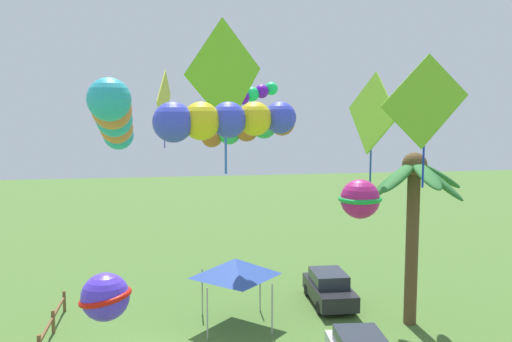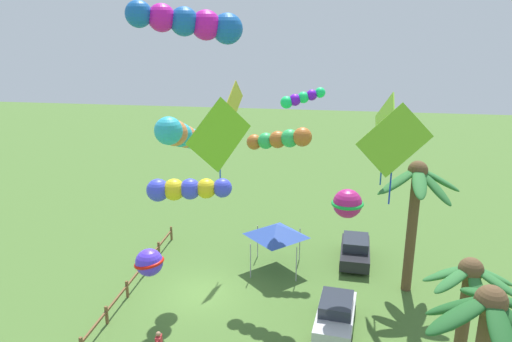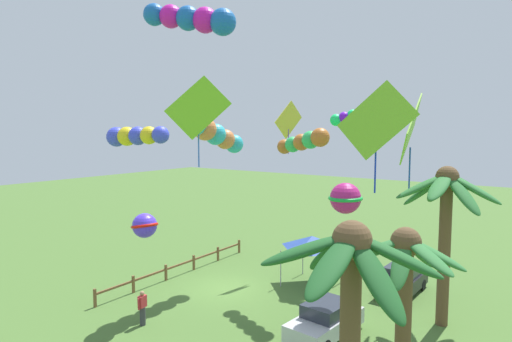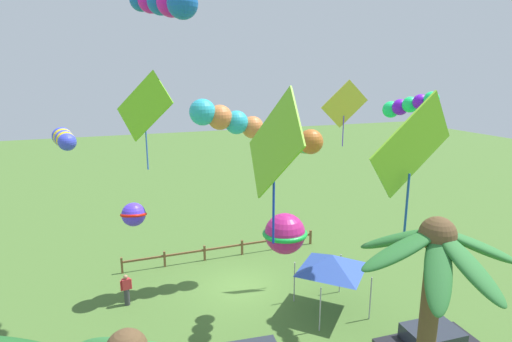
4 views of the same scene
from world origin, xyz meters
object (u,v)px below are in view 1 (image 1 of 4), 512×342
(palm_tree_0, at_px, (413,195))
(festival_tent, at_px, (235,267))
(kite_diamond_2, at_px, (225,74))
(kite_tube_10, at_px, (222,120))
(kite_tube_3, at_px, (114,117))
(kite_diamond_4, at_px, (372,114))
(kite_diamond_1, at_px, (164,99))
(kite_tube_5, at_px, (251,129))
(parked_car_0, at_px, (329,288))
(kite_ball_7, at_px, (105,297))
(kite_diamond_0, at_px, (425,103))
(kite_tube_6, at_px, (249,95))
(kite_ball_8, at_px, (360,199))

(palm_tree_0, bearing_deg, festival_tent, -99.64)
(palm_tree_0, distance_m, kite_diamond_2, 11.74)
(palm_tree_0, xyz_separation_m, kite_tube_10, (9.75, -9.06, 3.12))
(kite_tube_3, distance_m, kite_tube_10, 8.02)
(festival_tent, bearing_deg, kite_diamond_4, 81.66)
(kite_diamond_1, height_order, kite_tube_5, kite_diamond_1)
(parked_car_0, height_order, kite_ball_7, kite_ball_7)
(parked_car_0, distance_m, kite_ball_7, 14.01)
(kite_diamond_0, height_order, kite_tube_6, kite_diamond_0)
(kite_diamond_0, relative_size, kite_diamond_2, 1.11)
(kite_diamond_1, bearing_deg, kite_tube_5, 39.98)
(parked_car_0, distance_m, kite_tube_5, 9.31)
(kite_diamond_0, xyz_separation_m, kite_tube_5, (-3.54, -5.10, -0.90))
(parked_car_0, relative_size, kite_diamond_4, 0.83)
(parked_car_0, bearing_deg, kite_diamond_2, -32.00)
(kite_diamond_1, xyz_separation_m, kite_tube_6, (-0.67, 3.87, 0.24))
(parked_car_0, height_order, kite_tube_10, kite_tube_10)
(kite_tube_6, bearing_deg, kite_ball_7, -25.59)
(kite_diamond_1, height_order, kite_diamond_4, kite_diamond_1)
(parked_car_0, xyz_separation_m, kite_ball_8, (5.80, -0.89, 5.16))
(kite_diamond_1, relative_size, kite_diamond_4, 0.70)
(kite_diamond_2, bearing_deg, kite_diamond_0, 111.31)
(kite_tube_3, bearing_deg, kite_diamond_4, 104.63)
(festival_tent, distance_m, kite_tube_5, 6.09)
(kite_diamond_2, relative_size, kite_tube_10, 1.40)
(festival_tent, xyz_separation_m, kite_tube_3, (3.42, -4.45, 6.26))
(festival_tent, xyz_separation_m, kite_tube_10, (10.98, -1.78, 6.17))
(kite_diamond_1, bearing_deg, kite_diamond_4, 71.27)
(kite_diamond_4, xyz_separation_m, kite_tube_5, (0.96, -5.18, -0.57))
(kite_diamond_1, distance_m, kite_diamond_4, 8.85)
(parked_car_0, bearing_deg, kite_ball_7, -41.52)
(kite_diamond_2, bearing_deg, kite_ball_8, 126.59)
(kite_tube_5, xyz_separation_m, kite_ball_8, (2.40, 3.40, -2.38))
(parked_car_0, xyz_separation_m, kite_tube_5, (3.40, -4.29, 7.54))
(kite_tube_3, height_order, kite_ball_8, kite_tube_3)
(kite_diamond_1, xyz_separation_m, kite_tube_5, (3.80, 3.18, -1.22))
(kite_diamond_1, bearing_deg, kite_tube_3, -16.74)
(kite_ball_7, bearing_deg, parked_car_0, 138.48)
(kite_tube_5, xyz_separation_m, kite_tube_10, (9.21, -2.15, 0.35))
(kite_diamond_1, bearing_deg, kite_tube_6, 99.86)
(kite_tube_6, bearing_deg, kite_tube_3, -42.01)
(kite_diamond_0, relative_size, kite_ball_8, 2.10)
(kite_ball_8, bearing_deg, kite_ball_7, -61.85)
(festival_tent, relative_size, kite_tube_3, 0.61)
(kite_diamond_0, height_order, kite_ball_7, kite_diamond_0)
(kite_diamond_0, distance_m, kite_ball_8, 3.86)
(festival_tent, bearing_deg, kite_tube_3, -52.45)
(kite_ball_7, height_order, kite_ball_8, kite_ball_8)
(palm_tree_0, distance_m, kite_ball_8, 4.60)
(palm_tree_0, height_order, kite_diamond_0, kite_diamond_0)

